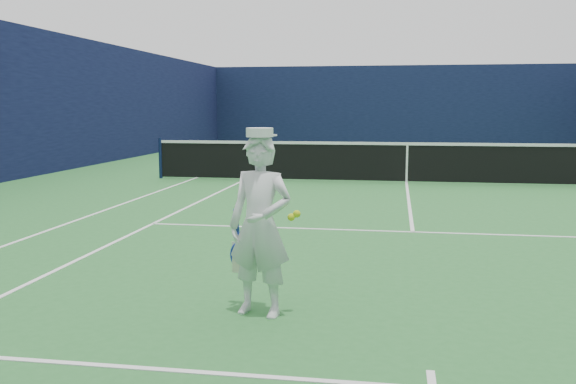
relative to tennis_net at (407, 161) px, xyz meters
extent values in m
plane|color=#296C2F|center=(0.00, 0.00, -0.55)|extent=(80.00, 80.00, 0.00)
cube|color=white|center=(0.00, 11.88, -0.55)|extent=(11.03, 0.06, 0.01)
cube|color=white|center=(-5.49, 0.00, -0.55)|extent=(0.06, 23.83, 0.01)
cube|color=white|center=(-4.12, 0.00, -0.55)|extent=(0.06, 23.77, 0.01)
cube|color=white|center=(0.00, 6.40, -0.55)|extent=(8.23, 0.06, 0.01)
cube|color=white|center=(0.00, -6.40, -0.55)|extent=(8.23, 0.06, 0.01)
cube|color=white|center=(0.00, 0.00, -0.55)|extent=(0.06, 12.80, 0.01)
cube|color=white|center=(0.00, 11.73, -0.55)|extent=(0.06, 0.30, 0.01)
cube|color=white|center=(0.00, -11.73, -0.55)|extent=(0.06, 0.30, 0.01)
cube|color=#0E1433|center=(0.00, 18.00, 1.45)|extent=(20.12, 0.12, 4.00)
cube|color=#10133B|center=(-10.00, 0.00, 1.45)|extent=(0.12, 36.12, 4.00)
cylinder|color=#141E4C|center=(-6.40, 0.00, -0.02)|extent=(0.09, 0.09, 1.07)
cube|color=black|center=(0.00, 0.00, -0.05)|extent=(12.79, 0.02, 0.92)
cube|color=white|center=(0.00, 0.00, 0.42)|extent=(12.79, 0.04, 0.07)
cube|color=white|center=(0.00, 0.00, -0.08)|extent=(0.05, 0.03, 0.94)
imported|color=white|center=(-1.46, -10.54, 0.26)|extent=(0.67, 0.51, 1.63)
cylinder|color=white|center=(-1.46, -10.54, 1.10)|extent=(0.24, 0.24, 0.08)
cube|color=white|center=(-1.43, -10.41, 1.07)|extent=(0.20, 0.14, 0.02)
cylinder|color=navy|center=(-1.72, -10.40, 0.28)|extent=(0.05, 0.10, 0.22)
cube|color=#2031B0|center=(-1.72, -10.34, 0.10)|extent=(0.03, 0.02, 0.14)
torus|color=#2031B0|center=(-1.69, -10.28, -0.10)|extent=(0.31, 0.16, 0.29)
cube|color=beige|center=(-1.69, -10.28, -0.10)|extent=(0.22, 0.05, 0.30)
sphere|color=#C9D518|center=(-1.19, -10.50, 0.34)|extent=(0.07, 0.07, 0.07)
sphere|color=#C9D518|center=(-1.14, -10.49, 0.37)|extent=(0.07, 0.07, 0.07)
camera|label=1|loc=(-0.28, -16.06, 1.32)|focal=40.00mm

